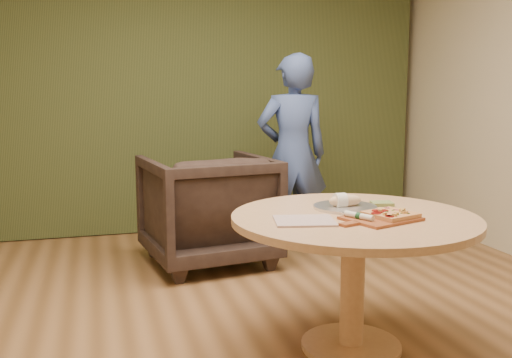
{
  "coord_description": "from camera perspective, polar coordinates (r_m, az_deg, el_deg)",
  "views": [
    {
      "loc": [
        -0.93,
        -2.8,
        1.4
      ],
      "look_at": [
        -0.06,
        0.25,
        0.91
      ],
      "focal_mm": 40.0,
      "sensor_mm": 36.0,
      "label": 1
    }
  ],
  "objects": [
    {
      "name": "room_shell",
      "position": [
        2.96,
        2.47,
        8.71
      ],
      "size": [
        5.04,
        6.04,
        2.84
      ],
      "color": "olive",
      "rests_on": "ground"
    },
    {
      "name": "curtain",
      "position": [
        5.78,
        -6.72,
        8.7
      ],
      "size": [
        4.8,
        0.14,
        2.78
      ],
      "primitive_type": "cube",
      "color": "#313B1B",
      "rests_on": "ground"
    },
    {
      "name": "pedestal_table",
      "position": [
        3.12,
        9.74,
        -6.1
      ],
      "size": [
        1.31,
        1.31,
        0.75
      ],
      "rotation": [
        0.0,
        0.0,
        0.02
      ],
      "color": "tan",
      "rests_on": "ground"
    },
    {
      "name": "pizza_paddle",
      "position": [
        2.99,
        12.24,
        -3.91
      ],
      "size": [
        0.47,
        0.38,
        0.01
      ],
      "rotation": [
        0.0,
        0.0,
        0.32
      ],
      "color": "brown",
      "rests_on": "pedestal_table"
    },
    {
      "name": "flatbread_pizza",
      "position": [
        3.01,
        13.3,
        -3.44
      ],
      "size": [
        0.28,
        0.28,
        0.04
      ],
      "rotation": [
        0.0,
        0.0,
        0.32
      ],
      "color": "tan",
      "rests_on": "pizza_paddle"
    },
    {
      "name": "cutlery_roll",
      "position": [
        2.93,
        10.25,
        -3.64
      ],
      "size": [
        0.11,
        0.19,
        0.03
      ],
      "rotation": [
        0.0,
        0.0,
        0.47
      ],
      "color": "silver",
      "rests_on": "pizza_paddle"
    },
    {
      "name": "newspaper",
      "position": [
        2.9,
        4.86,
        -4.18
      ],
      "size": [
        0.35,
        0.31,
        0.01
      ],
      "primitive_type": "cube",
      "rotation": [
        0.0,
        0.0,
        -0.21
      ],
      "color": "silver",
      "rests_on": "pedestal_table"
    },
    {
      "name": "serving_tray",
      "position": [
        3.25,
        8.88,
        -2.78
      ],
      "size": [
        0.36,
        0.36,
        0.02
      ],
      "color": "silver",
      "rests_on": "pedestal_table"
    },
    {
      "name": "bread_roll",
      "position": [
        3.24,
        8.76,
        -2.16
      ],
      "size": [
        0.19,
        0.09,
        0.09
      ],
      "color": "#DEBA87",
      "rests_on": "serving_tray"
    },
    {
      "name": "green_packet",
      "position": [
        3.37,
        12.48,
        -2.42
      ],
      "size": [
        0.14,
        0.12,
        0.02
      ],
      "primitive_type": "cube",
      "rotation": [
        0.0,
        0.0,
        -0.22
      ],
      "color": "#566A2F",
      "rests_on": "pedestal_table"
    },
    {
      "name": "armchair",
      "position": [
        4.66,
        -4.85,
        -2.47
      ],
      "size": [
        1.08,
        1.03,
        0.99
      ],
      "primitive_type": "imported",
      "rotation": [
        0.0,
        0.0,
        3.28
      ],
      "color": "black",
      "rests_on": "ground"
    },
    {
      "name": "person_standing",
      "position": [
        4.98,
        3.67,
        2.5
      ],
      "size": [
        0.66,
        0.46,
        1.72
      ],
      "primitive_type": "imported",
      "rotation": [
        0.0,
        0.0,
        3.06
      ],
      "color": "#3A4F84",
      "rests_on": "ground"
    }
  ]
}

